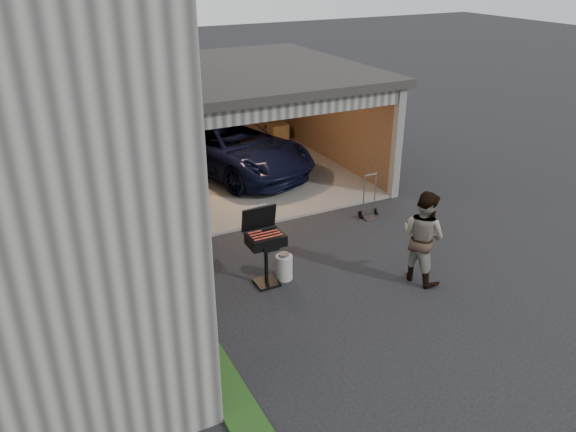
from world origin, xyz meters
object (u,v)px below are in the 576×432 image
at_px(minivan, 232,149).
at_px(propane_tank, 284,267).
at_px(woman, 192,232).
at_px(man, 423,237).
at_px(hand_truck, 370,209).
at_px(bbq_grill, 265,242).
at_px(plywood_panel, 169,287).

height_order(minivan, propane_tank, minivan).
relative_size(minivan, woman, 2.80).
bearing_deg(woman, man, 49.49).
bearing_deg(woman, minivan, 139.46).
xyz_separation_m(man, hand_truck, (0.70, 2.62, -0.67)).
bearing_deg(bbq_grill, minivan, 74.12).
distance_m(woman, plywood_panel, 1.30).
bearing_deg(propane_tank, hand_truck, 27.08).
height_order(man, plywood_panel, man).
distance_m(man, hand_truck, 2.80).
xyz_separation_m(minivan, plywood_panel, (-3.39, -5.67, -0.22)).
xyz_separation_m(woman, man, (3.63, -2.03, -0.01)).
bearing_deg(propane_tank, woman, 147.69).
xyz_separation_m(woman, hand_truck, (4.33, 0.59, -0.68)).
bearing_deg(hand_truck, minivan, 114.09).
height_order(man, propane_tank, man).
relative_size(woman, bbq_grill, 1.24).
height_order(woman, bbq_grill, woman).
distance_m(plywood_panel, hand_truck, 5.32).
distance_m(man, bbq_grill, 2.82).
relative_size(man, plywood_panel, 1.85).
bearing_deg(man, minivan, -6.13).
height_order(bbq_grill, plywood_panel, bbq_grill).
bearing_deg(minivan, plywood_panel, -138.01).
xyz_separation_m(man, bbq_grill, (-2.58, 1.14, -0.02)).
bearing_deg(bbq_grill, man, -23.87).
height_order(minivan, woman, woman).
xyz_separation_m(man, plywood_panel, (-4.38, 1.06, -0.41)).
relative_size(woman, man, 1.02).
bearing_deg(hand_truck, bbq_grill, -154.00).
bearing_deg(plywood_panel, minivan, 59.13).
height_order(plywood_panel, hand_truck, hand_truck).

